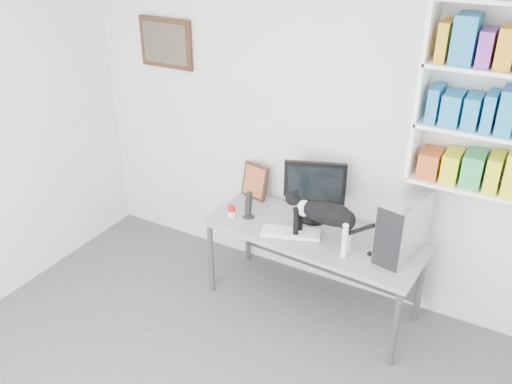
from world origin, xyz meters
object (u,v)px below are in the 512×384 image
pc_tower (403,227)px  cat (324,224)px  speaker (249,204)px  leaning_print (255,181)px  bookshelf (503,103)px  monitor (314,191)px  desk (312,270)px  keyboard (291,233)px  soup_can (232,211)px

pc_tower → cat: 0.55m
speaker → leaning_print: 0.35m
bookshelf → monitor: bearing=-176.6°
desk → pc_tower: bearing=6.8°
keyboard → pc_tower: (0.80, 0.15, 0.21)m
speaker → leaning_print: (-0.12, 0.33, 0.04)m
pc_tower → speaker: bearing=-165.1°
keyboard → speaker: 0.43m
leaning_print → soup_can: (-0.00, -0.38, -0.11)m
bookshelf → pc_tower: (-0.45, -0.22, -0.92)m
desk → leaning_print: leaning_print is taller
keyboard → leaning_print: 0.69m
speaker → soup_can: bearing=-155.1°
soup_can → pc_tower: bearing=5.6°
pc_tower → leaning_print: pc_tower is taller
leaning_print → desk: bearing=-11.5°
desk → speaker: (-0.56, -0.04, 0.47)m
soup_can → cat: (0.82, -0.05, 0.15)m
bookshelf → desk: 1.88m
monitor → speaker: bearing=-174.4°
monitor → cat: monitor is taller
bookshelf → speaker: bearing=-169.9°
desk → speaker: 0.73m
bookshelf → cat: 1.42m
keyboard → leaning_print: size_ratio=1.45×
speaker → cat: bearing=-8.0°
desk → keyboard: 0.41m
keyboard → soup_can: soup_can is taller
keyboard → speaker: (-0.41, 0.08, 0.10)m
pc_tower → keyboard: bearing=-158.0°
soup_can → cat: bearing=-3.8°
bookshelf → pc_tower: bearing=-153.9°
bookshelf → leaning_print: (-1.79, 0.03, -0.99)m
leaning_print → soup_can: bearing=-78.9°
keyboard → speaker: speaker is taller
desk → monitor: 0.64m
speaker → leaning_print: leaning_print is taller
leaning_print → soup_can: leaning_print is taller
bookshelf → desk: bearing=-166.9°
soup_can → monitor: bearing=25.3°
cat → bookshelf: bearing=24.7°
bookshelf → cat: bearing=-157.2°
pc_tower → speaker: (-1.21, -0.08, -0.12)m
keyboard → cat: 0.33m
bookshelf → cat: size_ratio=1.97×
keyboard → leaning_print: bearing=124.1°
monitor → leaning_print: (-0.59, 0.10, -0.10)m
desk → soup_can: 0.80m
desk → bookshelf: bearing=16.6°
desk → keyboard: size_ratio=3.76×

